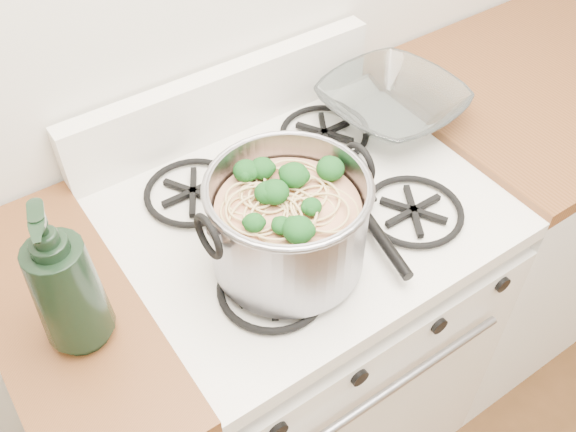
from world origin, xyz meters
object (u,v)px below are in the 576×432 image
Objects in this scene: spatula at (345,186)px; stock_pot at (288,225)px; glass_bowl at (391,112)px; bottle at (62,278)px; gas_range at (300,332)px.

stock_pot is at bearing -145.78° from spatula.
bottle reaches higher than glass_bowl.
bottle is (-0.57, -0.02, 0.13)m from spatula.
bottle is at bearing -169.16° from glass_bowl.
stock_pot is at bearing 7.78° from bottle.
glass_bowl is at bearing 41.05° from spatula.
spatula is at bearing 19.11° from bottle.
stock_pot is at bearing -135.31° from gas_range.
stock_pot is (-0.11, -0.11, 0.58)m from gas_range.
gas_range is 3.11× the size of bottle.
spatula is at bearing -150.61° from glass_bowl.
gas_range is 0.51m from spatula.
stock_pot reaches higher than gas_range.
stock_pot is 2.58× the size of glass_bowl.
bottle reaches higher than gas_range.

